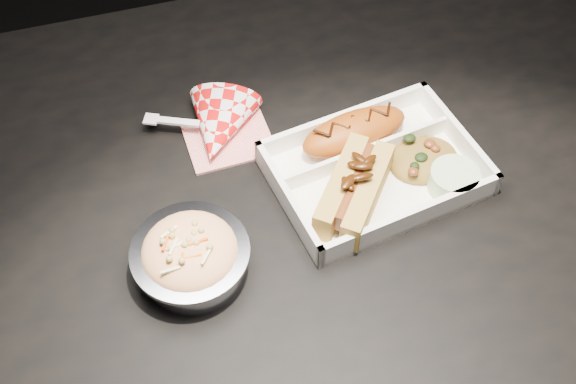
# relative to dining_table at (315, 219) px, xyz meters

# --- Properties ---
(dining_table) EXTENTS (1.20, 0.80, 0.75)m
(dining_table) POSITION_rel_dining_table_xyz_m (0.00, 0.00, 0.00)
(dining_table) COLOR black
(dining_table) RESTS_ON ground
(food_tray) EXTENTS (0.27, 0.22, 0.04)m
(food_tray) POSITION_rel_dining_table_xyz_m (0.07, -0.02, 0.10)
(food_tray) COLOR white
(food_tray) RESTS_ON dining_table
(fried_pastry) EXTENTS (0.15, 0.08, 0.04)m
(fried_pastry) POSITION_rel_dining_table_xyz_m (0.06, 0.04, 0.12)
(fried_pastry) COLOR #A04710
(fried_pastry) RESTS_ON food_tray
(hotdog) EXTENTS (0.13, 0.15, 0.06)m
(hotdog) POSITION_rel_dining_table_xyz_m (0.03, -0.05, 0.12)
(hotdog) COLOR #BF9441
(hotdog) RESTS_ON food_tray
(fried_rice_mound) EXTENTS (0.10, 0.09, 0.03)m
(fried_rice_mound) POSITION_rel_dining_table_xyz_m (0.14, -0.02, 0.11)
(fried_rice_mound) COLOR olive
(fried_rice_mound) RESTS_ON food_tray
(cupcake_liner) EXTENTS (0.06, 0.06, 0.03)m
(cupcake_liner) POSITION_rel_dining_table_xyz_m (0.15, -0.07, 0.11)
(cupcake_liner) COLOR beige
(cupcake_liner) RESTS_ON food_tray
(foil_coleslaw_cup) EXTENTS (0.13, 0.13, 0.07)m
(foil_coleslaw_cup) POSITION_rel_dining_table_xyz_m (-0.18, -0.09, 0.12)
(foil_coleslaw_cup) COLOR silver
(foil_coleslaw_cup) RESTS_ON dining_table
(napkin_fork) EXTENTS (0.16, 0.14, 0.10)m
(napkin_fork) POSITION_rel_dining_table_xyz_m (-0.10, 0.10, 0.11)
(napkin_fork) COLOR red
(napkin_fork) RESTS_ON dining_table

